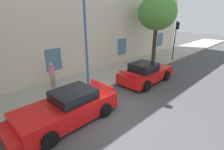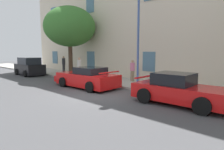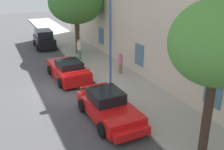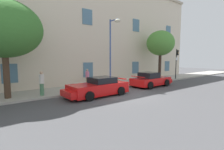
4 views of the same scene
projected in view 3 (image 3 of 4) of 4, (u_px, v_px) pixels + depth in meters
name	position (u px, v px, depth m)	size (l,w,h in m)	color
ground_plane	(65.00, 89.00, 16.68)	(80.00, 80.00, 0.00)	#444447
sidewalk	(117.00, 79.00, 18.13)	(60.00, 3.43, 0.14)	#A8A399
sportscar_red_lead	(67.00, 70.00, 18.37)	(4.87, 2.25, 1.37)	red
sportscar_yellow_flank	(110.00, 109.00, 12.87)	(4.56, 2.20, 1.42)	red
hatchback_parked	(44.00, 40.00, 26.16)	(3.77, 1.98, 1.76)	black
tree_near_kerb	(218.00, 44.00, 8.80)	(3.37, 3.37, 6.01)	#38281E
tree_midblock	(76.00, 3.00, 22.48)	(4.73, 4.73, 6.34)	#473323
street_lamp	(104.00, 20.00, 15.33)	(0.44, 1.42, 6.14)	#3F5999
pedestrian_admiring	(120.00, 63.00, 18.64)	(0.47, 0.47, 1.62)	#8C7259
pedestrian_strolling	(77.00, 38.00, 25.91)	(0.48, 0.48, 1.73)	#333338
pedestrian_bystander	(79.00, 49.00, 21.83)	(0.38, 0.38, 1.73)	#4C7F59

